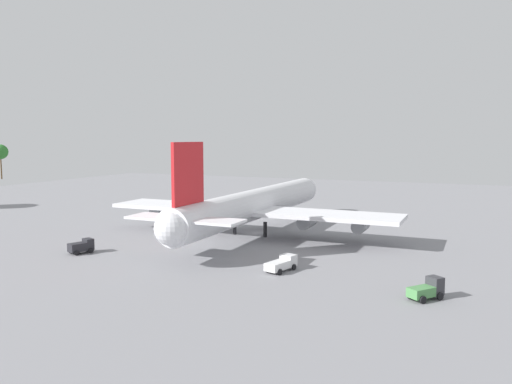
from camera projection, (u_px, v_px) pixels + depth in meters
The scene contains 6 objects.
ground_plane at pixel (256, 233), 98.92m from camera, with size 256.07×256.07×0.00m, color gray.
cargo_airplane at pixel (255, 205), 97.93m from camera, with size 64.02×56.27×17.79m.
fuel_truck at pixel (427, 289), 58.27m from camera, with size 4.49×4.01×2.48m.
baggage_tug at pixel (282, 264), 70.77m from camera, with size 5.68×3.34×2.00m.
catering_truck at pixel (82, 246), 81.48m from camera, with size 4.16×3.24×2.23m.
safety_cone_nose at pixel (293, 211), 126.20m from camera, with size 0.41×0.41×0.58m, color orange.
Camera 1 is at (-89.13, -39.56, 18.43)m, focal length 35.81 mm.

